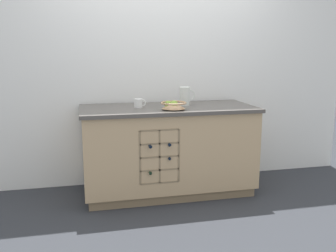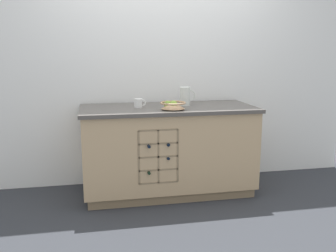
# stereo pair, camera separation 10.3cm
# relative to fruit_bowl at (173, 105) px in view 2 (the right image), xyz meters

# --- Properties ---
(ground_plane) EXTENTS (14.00, 14.00, 0.00)m
(ground_plane) POSITION_rel_fruit_bowl_xyz_m (-0.01, 0.19, -0.93)
(ground_plane) COLOR #2D3035
(back_wall) EXTENTS (4.40, 0.06, 2.55)m
(back_wall) POSITION_rel_fruit_bowl_xyz_m (-0.01, 0.61, 0.35)
(back_wall) COLOR white
(back_wall) RESTS_ON ground_plane
(kitchen_island) EXTENTS (1.71, 0.77, 0.88)m
(kitchen_island) POSITION_rel_fruit_bowl_xyz_m (-0.01, 0.18, -0.48)
(kitchen_island) COLOR #8B7354
(kitchen_island) RESTS_ON ground_plane
(fruit_bowl) EXTENTS (0.24, 0.24, 0.09)m
(fruit_bowl) POSITION_rel_fruit_bowl_xyz_m (0.00, 0.00, 0.00)
(fruit_bowl) COLOR tan
(fruit_bowl) RESTS_ON kitchen_island
(white_pitcher) EXTENTS (0.16, 0.11, 0.19)m
(white_pitcher) POSITION_rel_fruit_bowl_xyz_m (0.18, 0.25, 0.05)
(white_pitcher) COLOR silver
(white_pitcher) RESTS_ON kitchen_island
(ceramic_mug) EXTENTS (0.11, 0.08, 0.09)m
(ceramic_mug) POSITION_rel_fruit_bowl_xyz_m (-0.30, 0.20, -0.00)
(ceramic_mug) COLOR white
(ceramic_mug) RESTS_ON kitchen_island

